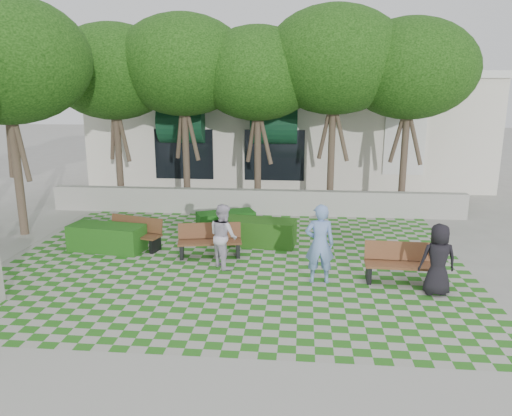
# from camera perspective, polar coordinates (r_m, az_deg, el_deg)

# --- Properties ---
(ground) EXTENTS (90.00, 90.00, 0.00)m
(ground) POSITION_cam_1_polar(r_m,az_deg,el_deg) (12.41, -2.97, -7.92)
(ground) COLOR gray
(ground) RESTS_ON ground
(lawn) EXTENTS (12.00, 12.00, 0.00)m
(lawn) POSITION_cam_1_polar(r_m,az_deg,el_deg) (13.33, -2.35, -6.30)
(lawn) COLOR #2B721E
(lawn) RESTS_ON ground
(sidewalk_south) EXTENTS (16.00, 2.00, 0.01)m
(sidewalk_south) POSITION_cam_1_polar(r_m,az_deg,el_deg) (8.30, -7.87, -20.01)
(sidewalk_south) COLOR #9E9B93
(sidewalk_south) RESTS_ON ground
(retaining_wall) EXTENTS (15.00, 0.36, 0.90)m
(retaining_wall) POSITION_cam_1_polar(r_m,az_deg,el_deg) (18.15, -0.20, 0.72)
(retaining_wall) COLOR #9E9B93
(retaining_wall) RESTS_ON ground
(bench_east) EXTENTS (1.82, 0.67, 0.95)m
(bench_east) POSITION_cam_1_polar(r_m,az_deg,el_deg) (12.48, 16.46, -6.14)
(bench_east) COLOR brown
(bench_east) RESTS_ON ground
(bench_mid) EXTENTS (1.80, 0.88, 0.91)m
(bench_mid) POSITION_cam_1_polar(r_m,az_deg,el_deg) (13.77, -5.31, -3.77)
(bench_mid) COLOR #55311D
(bench_mid) RESTS_ON ground
(bench_west) EXTENTS (1.80, 1.02, 0.90)m
(bench_west) POSITION_cam_1_polar(r_m,az_deg,el_deg) (14.82, -13.82, -2.85)
(bench_west) COLOR #4E2F1B
(bench_west) RESTS_ON ground
(hedge_midright) EXTENTS (2.28, 1.17, 0.76)m
(hedge_midright) POSITION_cam_1_polar(r_m,az_deg,el_deg) (14.70, 0.23, -2.78)
(hedge_midright) COLOR #1B4512
(hedge_midright) RESTS_ON ground
(hedge_midleft) EXTENTS (1.96, 1.40, 0.64)m
(hedge_midleft) POSITION_cam_1_polar(r_m,az_deg,el_deg) (16.09, -3.46, -1.54)
(hedge_midleft) COLOR #144713
(hedge_midleft) RESTS_ON ground
(hedge_west) EXTENTS (2.22, 1.16, 0.74)m
(hedge_west) POSITION_cam_1_polar(r_m,az_deg,el_deg) (14.84, -16.68, -3.27)
(hedge_west) COLOR #194B14
(hedge_west) RESTS_ON ground
(person_blue) EXTENTS (0.73, 0.50, 1.92)m
(person_blue) POSITION_cam_1_polar(r_m,az_deg,el_deg) (11.89, 7.28, -4.08)
(person_blue) COLOR #7191CE
(person_blue) RESTS_ON ground
(person_dark) EXTENTS (0.84, 0.58, 1.64)m
(person_dark) POSITION_cam_1_polar(r_m,az_deg,el_deg) (11.89, 20.09, -5.56)
(person_dark) COLOR black
(person_dark) RESTS_ON ground
(person_white) EXTENTS (1.00, 1.03, 1.67)m
(person_white) POSITION_cam_1_polar(r_m,az_deg,el_deg) (12.85, -3.74, -3.19)
(person_white) COLOR silver
(person_white) RESTS_ON ground
(tree_row) EXTENTS (17.70, 13.40, 7.41)m
(tree_row) POSITION_cam_1_polar(r_m,az_deg,el_deg) (17.70, -6.54, 15.72)
(tree_row) COLOR #47382B
(tree_row) RESTS_ON ground
(building) EXTENTS (18.00, 8.92, 5.15)m
(building) POSITION_cam_1_polar(r_m,az_deg,el_deg) (25.56, 3.62, 9.27)
(building) COLOR silver
(building) RESTS_ON ground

